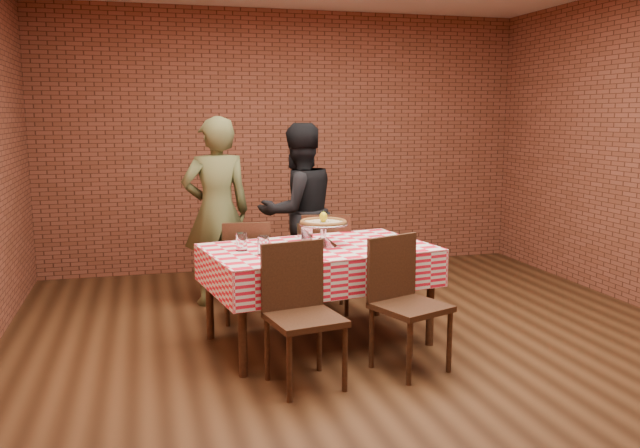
# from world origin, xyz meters

# --- Properties ---
(ground) EXTENTS (6.00, 6.00, 0.00)m
(ground) POSITION_xyz_m (0.00, 0.00, 0.00)
(ground) COLOR black
(ground) RESTS_ON ground
(back_wall) EXTENTS (5.50, 0.00, 5.50)m
(back_wall) POSITION_xyz_m (0.00, 3.00, 1.45)
(back_wall) COLOR brown
(back_wall) RESTS_ON ground
(table) EXTENTS (1.80, 1.25, 0.75)m
(table) POSITION_xyz_m (-0.34, 0.38, 0.38)
(table) COLOR #412514
(table) RESTS_ON ground
(tablecloth) EXTENTS (1.84, 1.30, 0.28)m
(tablecloth) POSITION_xyz_m (-0.34, 0.38, 0.62)
(tablecloth) COLOR red
(tablecloth) RESTS_ON table
(pizza_stand) EXTENTS (0.39, 0.39, 0.17)m
(pizza_stand) POSITION_xyz_m (-0.29, 0.40, 0.84)
(pizza_stand) COLOR silver
(pizza_stand) RESTS_ON tablecloth
(pizza) EXTENTS (0.36, 0.36, 0.03)m
(pizza) POSITION_xyz_m (-0.29, 0.40, 0.94)
(pizza) COLOR beige
(pizza) RESTS_ON pizza_stand
(lemon) EXTENTS (0.06, 0.06, 0.08)m
(lemon) POSITION_xyz_m (-0.29, 0.40, 0.98)
(lemon) COLOR yellow
(lemon) RESTS_ON pizza
(water_glass_left) EXTENTS (0.10, 0.10, 0.13)m
(water_glass_left) POSITION_xyz_m (-0.79, 0.21, 0.82)
(water_glass_left) COLOR white
(water_glass_left) RESTS_ON tablecloth
(water_glass_right) EXTENTS (0.10, 0.10, 0.13)m
(water_glass_right) POSITION_xyz_m (-0.92, 0.38, 0.82)
(water_glass_right) COLOR white
(water_glass_right) RESTS_ON tablecloth
(side_plate) EXTENTS (0.20, 0.20, 0.01)m
(side_plate) POSITION_xyz_m (0.17, 0.43, 0.76)
(side_plate) COLOR white
(side_plate) RESTS_ON tablecloth
(sweetener_packet_a) EXTENTS (0.06, 0.05, 0.00)m
(sweetener_packet_a) POSITION_xyz_m (0.28, 0.31, 0.76)
(sweetener_packet_a) COLOR white
(sweetener_packet_a) RESTS_ON tablecloth
(sweetener_packet_b) EXTENTS (0.06, 0.05, 0.00)m
(sweetener_packet_b) POSITION_xyz_m (0.28, 0.33, 0.76)
(sweetener_packet_b) COLOR white
(sweetener_packet_b) RESTS_ON tablecloth
(condiment_caddy) EXTENTS (0.11, 0.09, 0.14)m
(condiment_caddy) POSITION_xyz_m (-0.38, 0.65, 0.83)
(condiment_caddy) COLOR silver
(condiment_caddy) RESTS_ON tablecloth
(chair_near_left) EXTENTS (0.51, 0.51, 0.92)m
(chair_near_left) POSITION_xyz_m (-0.64, -0.41, 0.46)
(chair_near_left) COLOR #412514
(chair_near_left) RESTS_ON ground
(chair_near_right) EXTENTS (0.57, 0.57, 0.92)m
(chair_near_right) POSITION_xyz_m (0.13, -0.33, 0.46)
(chair_near_right) COLOR #412514
(chair_near_right) RESTS_ON ground
(chair_far_left) EXTENTS (0.43, 0.43, 0.88)m
(chair_far_left) POSITION_xyz_m (-0.79, 1.11, 0.44)
(chair_far_left) COLOR #412514
(chair_far_left) RESTS_ON ground
(chair_far_right) EXTENTS (0.49, 0.49, 0.91)m
(chair_far_right) POSITION_xyz_m (-0.08, 1.17, 0.45)
(chair_far_right) COLOR #412514
(chair_far_right) RESTS_ON ground
(diner_olive) EXTENTS (0.68, 0.48, 1.74)m
(diner_olive) POSITION_xyz_m (-0.97, 1.66, 0.87)
(diner_olive) COLOR #4E512D
(diner_olive) RESTS_ON ground
(diner_black) EXTENTS (0.96, 0.84, 1.68)m
(diner_black) POSITION_xyz_m (-0.20, 1.64, 0.84)
(diner_black) COLOR black
(diner_black) RESTS_ON ground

